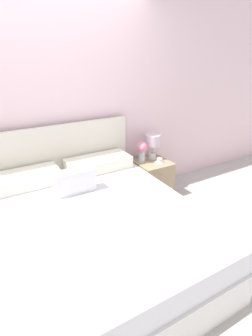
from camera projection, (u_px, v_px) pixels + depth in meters
ground_plane at (62, 209)px, 3.42m from camera, size 12.00×12.00×0.00m
wall_back at (49, 109)px, 2.93m from camera, size 8.00×0.06×2.60m
bed at (91, 232)px, 2.50m from camera, size 1.84×2.13×1.13m
nightstand at (152, 178)px, 3.69m from camera, size 0.45×0.46×0.50m
table_lamp at (153, 142)px, 3.60m from camera, size 0.20×0.20×0.35m
flower_vase at (142, 149)px, 3.51m from camera, size 0.15×0.15×0.29m
teacup at (159, 161)px, 3.56m from camera, size 0.12×0.12×0.06m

